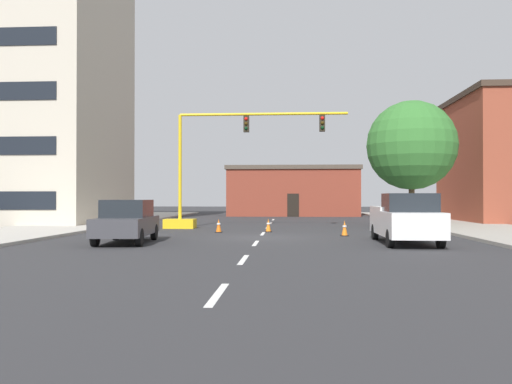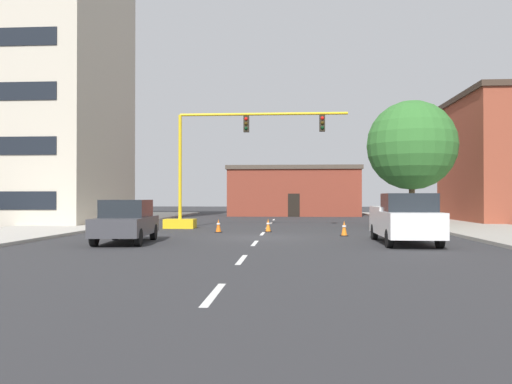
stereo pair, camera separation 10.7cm
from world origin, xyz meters
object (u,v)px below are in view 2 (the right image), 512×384
object	(u,v)px
traffic_cone_roadside_c	(268,225)
traffic_cone_roadside_b	(344,228)
traffic_cone_roadside_a	(218,226)
tree_right_mid	(412,145)
pickup_truck_white	(404,219)
sedan_dark_gray_near_left	(126,221)
traffic_signal_gantry	(205,189)

from	to	relation	value
traffic_cone_roadside_c	traffic_cone_roadside_b	bearing A→B (deg)	-35.42
traffic_cone_roadside_b	traffic_cone_roadside_a	bearing A→B (deg)	161.64
traffic_cone_roadside_a	traffic_cone_roadside_b	size ratio (longest dim) A/B	0.97
tree_right_mid	pickup_truck_white	size ratio (longest dim) A/B	1.44
sedan_dark_gray_near_left	traffic_cone_roadside_c	size ratio (longest dim) A/B	6.53
pickup_truck_white	traffic_cone_roadside_b	size ratio (longest dim) A/B	7.37
traffic_signal_gantry	tree_right_mid	size ratio (longest dim) A/B	1.38
tree_right_mid	traffic_signal_gantry	bearing A→B (deg)	-170.11
tree_right_mid	sedan_dark_gray_near_left	distance (m)	19.06
tree_right_mid	pickup_truck_white	bearing A→B (deg)	-104.12
traffic_cone_roadside_a	traffic_cone_roadside_b	world-z (taller)	traffic_cone_roadside_b
traffic_signal_gantry	traffic_cone_roadside_c	bearing A→B (deg)	-37.46
traffic_cone_roadside_b	traffic_cone_roadside_c	distance (m)	4.58
sedan_dark_gray_near_left	traffic_cone_roadside_a	xyz separation A→B (m)	(2.85, 6.39, -0.54)
traffic_signal_gantry	traffic_cone_roadside_a	xyz separation A→B (m)	(1.32, -3.55, -2.00)
sedan_dark_gray_near_left	traffic_cone_roadside_c	world-z (taller)	sedan_dark_gray_near_left
traffic_cone_roadside_a	traffic_cone_roadside_c	xyz separation A→B (m)	(2.58, 0.56, -0.00)
traffic_cone_roadside_a	traffic_cone_roadside_c	distance (m)	2.64
sedan_dark_gray_near_left	traffic_cone_roadside_c	bearing A→B (deg)	52.00
traffic_cone_roadside_a	tree_right_mid	bearing A→B (deg)	27.03
pickup_truck_white	traffic_cone_roadside_b	xyz separation A→B (m)	(-1.97, 3.94, -0.61)
pickup_truck_white	traffic_cone_roadside_c	bearing A→B (deg)	130.86
tree_right_mid	traffic_cone_roadside_a	bearing A→B (deg)	-152.97
tree_right_mid	sedan_dark_gray_near_left	size ratio (longest dim) A/B	1.69
traffic_signal_gantry	traffic_cone_roadside_a	size ratio (longest dim) A/B	15.09
traffic_signal_gantry	pickup_truck_white	size ratio (longest dim) A/B	1.99
traffic_signal_gantry	pickup_truck_white	xyz separation A→B (m)	(9.61, -9.58, -1.37)
pickup_truck_white	traffic_cone_roadside_c	world-z (taller)	pickup_truck_white
traffic_cone_roadside_a	traffic_cone_roadside_c	size ratio (longest dim) A/B	1.01
traffic_cone_roadside_b	traffic_cone_roadside_c	bearing A→B (deg)	144.58
tree_right_mid	traffic_cone_roadside_b	size ratio (longest dim) A/B	10.64
traffic_signal_gantry	tree_right_mid	distance (m)	13.04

